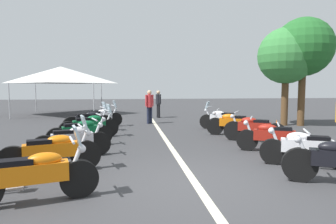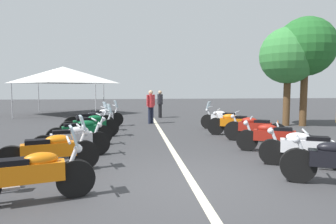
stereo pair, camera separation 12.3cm
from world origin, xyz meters
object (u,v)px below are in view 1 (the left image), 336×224
motorcycle_left_row_2 (73,140)px  motorcycle_right_row_2 (273,137)px  motorcycle_left_row_3 (81,132)px  roadside_tree_0 (303,48)px  motorcycle_left_row_1 (52,152)px  motorcycle_left_row_6 (100,117)px  motorcycle_right_row_1 (306,147)px  roadside_tree_1 (286,56)px  event_tent (61,75)px  motorcycle_right_row_3 (254,128)px  motorcycle_left_row_4 (90,125)px  bystander_1 (158,102)px  bystander_3 (149,104)px  motorcycle_right_row_4 (233,123)px  traffic_cone_0 (276,128)px  motorcycle_right_row_5 (222,119)px  motorcycle_left_row_5 (89,121)px  motorcycle_left_row_0 (35,175)px

motorcycle_left_row_2 → motorcycle_right_row_2: size_ratio=1.02×
motorcycle_left_row_3 → roadside_tree_0: size_ratio=0.38×
motorcycle_left_row_1 → motorcycle_left_row_6: bearing=69.8°
motorcycle_right_row_1 → roadside_tree_1: (6.93, -3.35, 2.85)m
motorcycle_right_row_2 → motorcycle_right_row_1: bearing=117.8°
motorcycle_left_row_3 → roadside_tree_1: size_ratio=0.42×
roadside_tree_1 → event_tent: roadside_tree_1 is taller
motorcycle_right_row_1 → motorcycle_left_row_6: bearing=-29.0°
motorcycle_right_row_3 → motorcycle_left_row_4: bearing=17.2°
bystander_1 → bystander_3: bystander_3 is taller
motorcycle_left_row_2 → bystander_1: bystander_1 is taller
motorcycle_right_row_4 → motorcycle_left_row_6: bearing=-7.1°
traffic_cone_0 → bystander_3: 6.29m
motorcycle_right_row_5 → roadside_tree_1: (0.97, -3.43, 2.84)m
motorcycle_right_row_1 → motorcycle_right_row_2: (1.50, 0.02, -0.00)m
motorcycle_left_row_6 → motorcycle_right_row_3: 7.03m
motorcycle_left_row_4 → motorcycle_left_row_5: bearing=77.9°
bystander_1 → motorcycle_right_row_4: bearing=91.8°
motorcycle_right_row_4 → motorcycle_right_row_1: bearing=115.3°
motorcycle_left_row_1 → motorcycle_left_row_6: size_ratio=0.99×
motorcycle_left_row_0 → motorcycle_left_row_1: motorcycle_left_row_1 is taller
motorcycle_left_row_2 → roadside_tree_0: 11.30m
motorcycle_right_row_2 → roadside_tree_0: bearing=-101.0°
motorcycle_left_row_3 → motorcycle_left_row_6: (4.50, -0.14, 0.01)m
motorcycle_left_row_4 → bystander_1: size_ratio=1.26×
bystander_1 → event_tent: bearing=-40.9°
motorcycle_left_row_3 → bystander_3: bearing=46.3°
motorcycle_left_row_3 → motorcycle_left_row_4: (1.54, -0.08, 0.02)m
motorcycle_left_row_5 → motorcycle_right_row_1: motorcycle_left_row_5 is taller
motorcycle_right_row_3 → motorcycle_right_row_1: bearing=119.8°
bystander_1 → event_tent: event_tent is taller
motorcycle_left_row_5 → motorcycle_right_row_3: motorcycle_left_row_5 is taller
motorcycle_left_row_2 → bystander_1: 10.10m
motorcycle_right_row_5 → bystander_3: size_ratio=1.08×
motorcycle_left_row_2 → motorcycle_left_row_3: same height
motorcycle_right_row_5 → roadside_tree_0: (0.73, -4.13, 3.21)m
motorcycle_right_row_2 → bystander_1: size_ratio=1.17×
motorcycle_right_row_2 → event_tent: event_tent is taller
motorcycle_left_row_3 → motorcycle_right_row_5: 6.22m
motorcycle_right_row_1 → bystander_3: bystander_3 is taller
motorcycle_left_row_5 → motorcycle_right_row_2: motorcycle_left_row_5 is taller
roadside_tree_1 → motorcycle_left_row_0: bearing=133.3°
motorcycle_left_row_0 → motorcycle_right_row_2: (2.93, -5.49, -0.02)m
traffic_cone_0 → roadside_tree_0: (2.55, -2.58, 3.38)m
motorcycle_left_row_2 → bystander_3: size_ratio=1.15×
roadside_tree_1 → motorcycle_left_row_5: bearing=96.3°
motorcycle_left_row_5 → traffic_cone_0: 7.38m
bystander_1 → bystander_3: size_ratio=0.97×
motorcycle_left_row_4 → roadside_tree_1: 9.56m
motorcycle_left_row_1 → event_tent: size_ratio=0.38×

